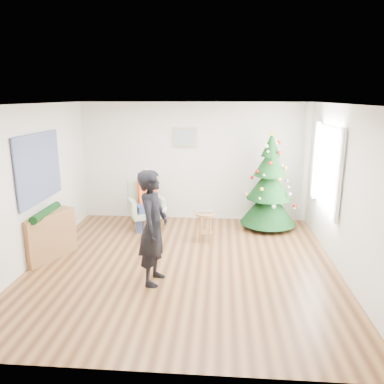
# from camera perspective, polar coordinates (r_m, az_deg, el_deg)

# --- Properties ---
(floor) EXTENTS (5.00, 5.00, 0.00)m
(floor) POSITION_cam_1_polar(r_m,az_deg,el_deg) (6.32, -1.35, -11.06)
(floor) COLOR brown
(floor) RESTS_ON ground
(ceiling) EXTENTS (5.00, 5.00, 0.00)m
(ceiling) POSITION_cam_1_polar(r_m,az_deg,el_deg) (5.71, -1.51, 13.23)
(ceiling) COLOR white
(ceiling) RESTS_ON wall_back
(wall_back) EXTENTS (5.00, 0.00, 5.00)m
(wall_back) POSITION_cam_1_polar(r_m,az_deg,el_deg) (8.32, 0.33, 4.59)
(wall_back) COLOR silver
(wall_back) RESTS_ON floor
(wall_front) EXTENTS (5.00, 0.00, 5.00)m
(wall_front) POSITION_cam_1_polar(r_m,az_deg,el_deg) (3.53, -5.62, -9.33)
(wall_front) COLOR silver
(wall_front) RESTS_ON floor
(wall_left) EXTENTS (0.00, 5.00, 5.00)m
(wall_left) POSITION_cam_1_polar(r_m,az_deg,el_deg) (6.62, -23.51, 0.83)
(wall_left) COLOR silver
(wall_left) RESTS_ON floor
(wall_right) EXTENTS (0.00, 5.00, 5.00)m
(wall_right) POSITION_cam_1_polar(r_m,az_deg,el_deg) (6.15, 22.41, -0.01)
(wall_right) COLOR silver
(wall_right) RESTS_ON floor
(window_panel) EXTENTS (0.04, 1.30, 1.40)m
(window_panel) POSITION_cam_1_polar(r_m,az_deg,el_deg) (7.04, 19.91, 3.59)
(window_panel) COLOR white
(window_panel) RESTS_ON wall_right
(curtains) EXTENTS (0.05, 1.75, 1.50)m
(curtains) POSITION_cam_1_polar(r_m,az_deg,el_deg) (7.03, 19.68, 3.60)
(curtains) COLOR white
(curtains) RESTS_ON wall_right
(christmas_tree) EXTENTS (1.15, 1.15, 2.08)m
(christmas_tree) POSITION_cam_1_polar(r_m,az_deg,el_deg) (7.91, 11.69, 1.10)
(christmas_tree) COLOR #3F2816
(christmas_tree) RESTS_ON floor
(stool) EXTENTS (0.38, 0.38, 0.57)m
(stool) POSITION_cam_1_polar(r_m,az_deg,el_deg) (7.21, 1.98, -5.28)
(stool) COLOR brown
(stool) RESTS_ON floor
(laptop) EXTENTS (0.34, 0.25, 0.02)m
(laptop) POSITION_cam_1_polar(r_m,az_deg,el_deg) (7.12, 2.00, -3.10)
(laptop) COLOR silver
(laptop) RESTS_ON stool
(armchair) EXTENTS (0.88, 0.87, 0.98)m
(armchair) POSITION_cam_1_polar(r_m,az_deg,el_deg) (7.98, -6.97, -2.90)
(armchair) COLOR #93A989
(armchair) RESTS_ON floor
(seated_person) EXTENTS (0.51, 0.65, 1.28)m
(seated_person) POSITION_cam_1_polar(r_m,az_deg,el_deg) (7.85, -6.92, -0.94)
(seated_person) COLOR navy
(seated_person) RESTS_ON armchair
(standing_man) EXTENTS (0.48, 0.67, 1.72)m
(standing_man) POSITION_cam_1_polar(r_m,az_deg,el_deg) (5.50, -5.95, -5.43)
(standing_man) COLOR black
(standing_man) RESTS_ON floor
(game_controller) EXTENTS (0.05, 0.13, 0.04)m
(game_controller) POSITION_cam_1_polar(r_m,az_deg,el_deg) (5.35, -4.15, -2.72)
(game_controller) COLOR white
(game_controller) RESTS_ON standing_man
(console) EXTENTS (0.68, 1.04, 0.80)m
(console) POSITION_cam_1_polar(r_m,az_deg,el_deg) (6.88, -21.07, -6.27)
(console) COLOR brown
(console) RESTS_ON floor
(garland) EXTENTS (0.14, 0.90, 0.14)m
(garland) POSITION_cam_1_polar(r_m,az_deg,el_deg) (6.75, -21.39, -2.93)
(garland) COLOR black
(garland) RESTS_ON console
(tapestry) EXTENTS (0.03, 1.50, 1.15)m
(tapestry) POSITION_cam_1_polar(r_m,az_deg,el_deg) (6.81, -22.26, 3.46)
(tapestry) COLOR black
(tapestry) RESTS_ON wall_left
(framed_picture) EXTENTS (0.52, 0.05, 0.42)m
(framed_picture) POSITION_cam_1_polar(r_m,az_deg,el_deg) (8.22, -1.08, 8.35)
(framed_picture) COLOR tan
(framed_picture) RESTS_ON wall_back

